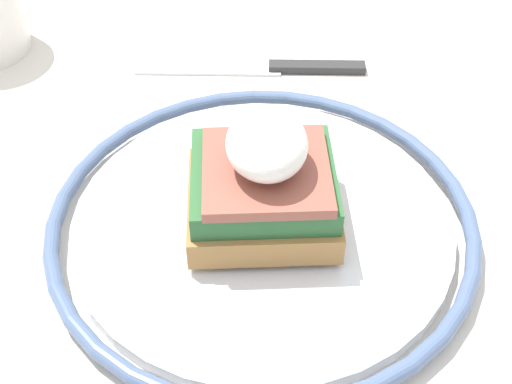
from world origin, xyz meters
name	(u,v)px	position (x,y,z in m)	size (l,w,h in m)	color
dining_table	(232,301)	(0.00, 0.00, 0.61)	(0.81, 0.88, 0.73)	beige
plate	(256,223)	(-0.04, -0.02, 0.74)	(0.27, 0.27, 0.02)	silver
sandwich	(257,181)	(-0.04, -0.02, 0.78)	(0.09, 0.09, 0.08)	#9E703D
knife	(264,68)	(0.14, -0.03, 0.74)	(0.03, 0.19, 0.01)	#2D2D2D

